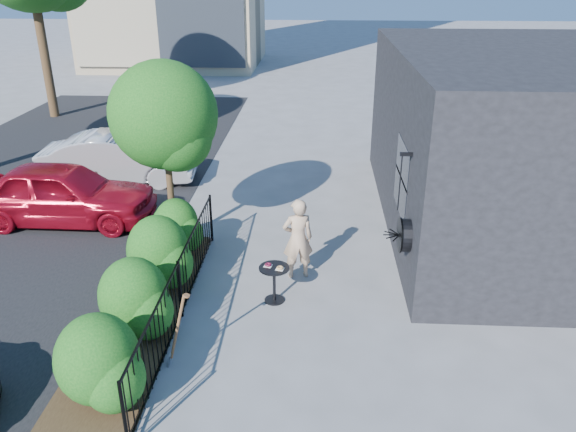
# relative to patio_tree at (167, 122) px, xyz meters

# --- Properties ---
(ground) EXTENTS (120.00, 120.00, 0.00)m
(ground) POSITION_rel_patio_tree_xyz_m (2.24, -2.76, -2.76)
(ground) COLOR gray
(ground) RESTS_ON ground
(shop_building) EXTENTS (6.22, 9.00, 4.00)m
(shop_building) POSITION_rel_patio_tree_xyz_m (7.73, 1.74, -0.76)
(shop_building) COLOR black
(shop_building) RESTS_ON ground
(fence) EXTENTS (0.05, 6.05, 1.10)m
(fence) POSITION_rel_patio_tree_xyz_m (0.74, -2.76, -2.20)
(fence) COLOR black
(fence) RESTS_ON ground
(planting_bed) EXTENTS (1.30, 6.00, 0.08)m
(planting_bed) POSITION_rel_patio_tree_xyz_m (0.04, -2.76, -2.72)
(planting_bed) COLOR #382616
(planting_bed) RESTS_ON ground
(shrubs) EXTENTS (1.10, 5.60, 1.24)m
(shrubs) POSITION_rel_patio_tree_xyz_m (0.14, -2.66, -2.06)
(shrubs) COLOR #124F15
(shrubs) RESTS_ON ground
(patio_tree) EXTENTS (2.20, 2.20, 3.94)m
(patio_tree) POSITION_rel_patio_tree_xyz_m (0.00, 0.00, 0.00)
(patio_tree) COLOR #3F2B19
(patio_tree) RESTS_ON ground
(cafe_table) EXTENTS (0.56, 0.56, 0.75)m
(cafe_table) POSITION_rel_patio_tree_xyz_m (2.32, -2.17, -2.28)
(cafe_table) COLOR black
(cafe_table) RESTS_ON ground
(woman) EXTENTS (0.67, 0.52, 1.64)m
(woman) POSITION_rel_patio_tree_xyz_m (2.71, -1.23, -1.94)
(woman) COLOR tan
(woman) RESTS_ON ground
(shovel) EXTENTS (0.44, 0.17, 1.30)m
(shovel) POSITION_rel_patio_tree_xyz_m (0.98, -4.06, -2.19)
(shovel) COLOR brown
(shovel) RESTS_ON ground
(car_red) EXTENTS (4.33, 1.79, 1.47)m
(car_red) POSITION_rel_patio_tree_xyz_m (-2.94, 1.07, -2.03)
(car_red) COLOR #A80E21
(car_red) RESTS_ON ground
(car_silver) EXTENTS (4.35, 1.86, 1.40)m
(car_silver) POSITION_rel_patio_tree_xyz_m (-2.53, 3.84, -2.07)
(car_silver) COLOR #B9B9BE
(car_silver) RESTS_ON ground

